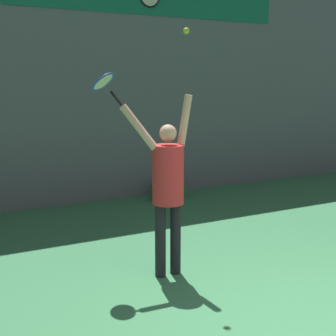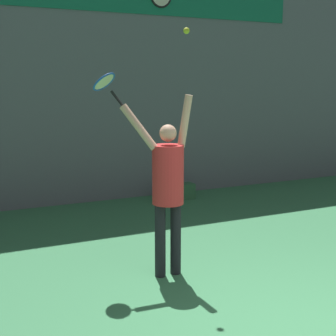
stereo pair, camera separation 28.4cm
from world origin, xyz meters
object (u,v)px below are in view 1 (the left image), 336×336
(tennis_racket, at_px, (104,83))
(water_bottle, at_px, (178,191))
(tennis_player, at_px, (168,183))
(equipment_bag, at_px, (168,192))
(tennis_ball, at_px, (186,31))

(tennis_racket, distance_m, water_bottle, 4.51)
(tennis_player, height_order, equipment_bag, tennis_player)
(water_bottle, xyz_separation_m, equipment_bag, (-0.24, -0.01, 0.02))
(water_bottle, bearing_deg, tennis_ball, -117.84)
(equipment_bag, bearing_deg, water_bottle, 2.83)
(equipment_bag, bearing_deg, tennis_racket, -128.96)
(tennis_ball, xyz_separation_m, water_bottle, (1.82, 3.45, -2.75))
(tennis_ball, relative_size, equipment_bag, 0.11)
(tennis_player, xyz_separation_m, tennis_ball, (0.19, -0.08, 1.73))
(tennis_ball, bearing_deg, equipment_bag, 65.34)
(equipment_bag, bearing_deg, tennis_player, -117.85)
(tennis_player, height_order, tennis_ball, tennis_ball)
(tennis_racket, relative_size, tennis_ball, 5.56)
(tennis_racket, bearing_deg, water_bottle, 48.41)
(tennis_player, bearing_deg, tennis_racket, 146.06)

